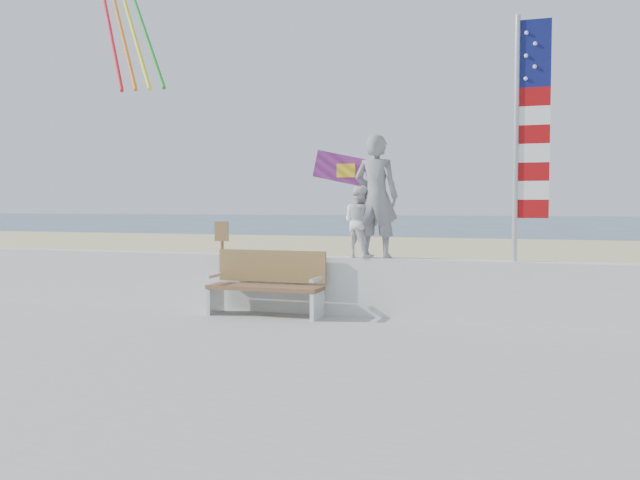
{
  "coord_description": "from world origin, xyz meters",
  "views": [
    {
      "loc": [
        3.51,
        -8.11,
        1.9
      ],
      "look_at": [
        0.2,
        1.8,
        1.35
      ],
      "focal_mm": 38.0,
      "sensor_mm": 36.0,
      "label": 1
    }
  ],
  "objects_px": {
    "child": "(359,222)",
    "flag": "(526,128)",
    "adult": "(376,197)",
    "bench": "(267,282)"
  },
  "relations": [
    {
      "from": "adult",
      "to": "bench",
      "type": "xyz_separation_m",
      "value": [
        -1.62,
        -0.45,
        -1.33
      ]
    },
    {
      "from": "child",
      "to": "flag",
      "type": "distance_m",
      "value": 2.8
    },
    {
      "from": "bench",
      "to": "flag",
      "type": "relative_size",
      "value": 0.51
    },
    {
      "from": "flag",
      "to": "child",
      "type": "bearing_deg",
      "value": 179.99
    },
    {
      "from": "bench",
      "to": "flag",
      "type": "bearing_deg",
      "value": 6.82
    },
    {
      "from": "flag",
      "to": "adult",
      "type": "bearing_deg",
      "value": 179.99
    },
    {
      "from": "child",
      "to": "adult",
      "type": "bearing_deg",
      "value": -156.53
    },
    {
      "from": "child",
      "to": "flag",
      "type": "height_order",
      "value": "flag"
    },
    {
      "from": "adult",
      "to": "flag",
      "type": "distance_m",
      "value": 2.38
    },
    {
      "from": "adult",
      "to": "child",
      "type": "height_order",
      "value": "adult"
    }
  ]
}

